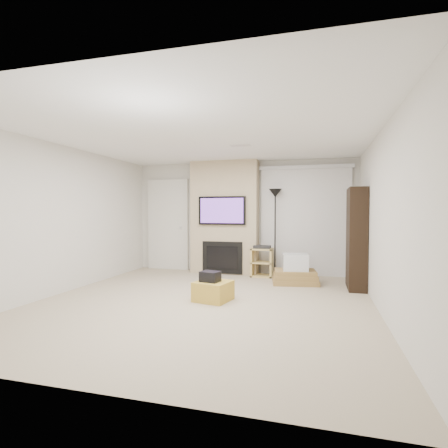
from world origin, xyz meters
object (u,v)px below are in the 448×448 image
(floor_lamp, at_px, (275,207))
(av_stand, at_px, (262,260))
(bookshelf, at_px, (356,238))
(box_stack, at_px, (295,272))
(ottoman, at_px, (213,291))

(floor_lamp, xyz_separation_m, av_stand, (-0.25, -0.18, -1.12))
(av_stand, bearing_deg, bookshelf, -21.49)
(floor_lamp, height_order, box_stack, floor_lamp)
(box_stack, xyz_separation_m, bookshelf, (1.08, -0.16, 0.68))
(ottoman, relative_size, box_stack, 0.53)
(av_stand, distance_m, box_stack, 0.92)
(floor_lamp, height_order, av_stand, floor_lamp)
(floor_lamp, xyz_separation_m, bookshelf, (1.56, -0.89, -0.57))
(ottoman, distance_m, floor_lamp, 2.80)
(ottoman, bearing_deg, floor_lamp, 74.39)
(floor_lamp, distance_m, bookshelf, 1.88)
(box_stack, bearing_deg, floor_lamp, 123.08)
(av_stand, bearing_deg, box_stack, -37.22)
(bookshelf, bearing_deg, av_stand, 158.51)
(box_stack, relative_size, bookshelf, 0.52)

